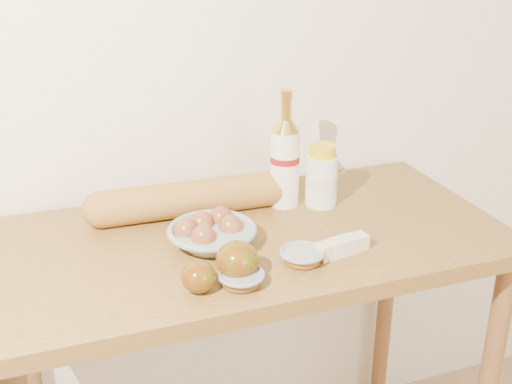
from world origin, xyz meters
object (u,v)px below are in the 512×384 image
bourbon_bottle (285,160)px  cream_bottle (322,177)px  egg_bowl (211,233)px  baguette (192,198)px  table (252,279)px

bourbon_bottle → cream_bottle: bourbon_bottle is taller
egg_bowl → baguette: baguette is taller
table → baguette: bearing=124.7°
bourbon_bottle → egg_bowl: size_ratio=1.15×
table → bourbon_bottle: bourbon_bottle is taller
cream_bottle → egg_bowl: cream_bottle is taller
cream_bottle → baguette: cream_bottle is taller
baguette → bourbon_bottle: bearing=-2.7°
cream_bottle → egg_bowl: (-0.33, -0.12, -0.05)m
egg_bowl → table: bearing=11.5°
table → egg_bowl: egg_bowl is taller
table → bourbon_bottle: bearing=44.1°
cream_bottle → egg_bowl: size_ratio=0.61×
table → cream_bottle: size_ratio=7.36×
cream_bottle → baguette: size_ratio=0.30×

